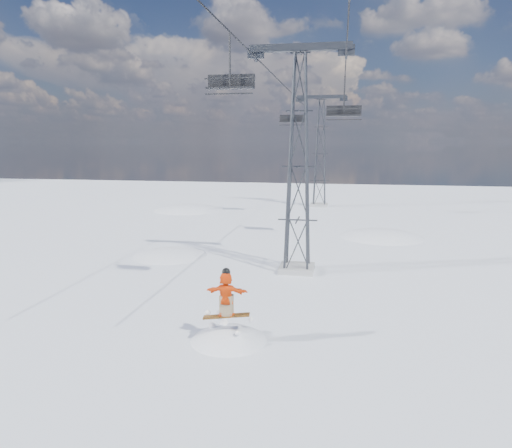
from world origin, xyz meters
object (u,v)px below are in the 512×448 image
object	(u,v)px
snowboarder_jump	(229,384)
lift_chair_near	(230,83)
lift_tower_far	(320,154)
lift_tower_near	(298,167)

from	to	relation	value
snowboarder_jump	lift_chair_near	distance (m)	11.23
snowboarder_jump	lift_chair_near	size ratio (longest dim) A/B	2.84
lift_tower_far	snowboarder_jump	size ratio (longest dim) A/B	1.73
lift_tower_near	snowboarder_jump	bearing A→B (deg)	-99.49
lift_tower_near	lift_chair_near	bearing A→B (deg)	-112.09
lift_tower_near	lift_chair_near	xyz separation A→B (m)	(-2.20, -5.42, 3.52)
lift_chair_near	snowboarder_jump	bearing A→B (deg)	-78.70
lift_tower_far	snowboarder_jump	world-z (taller)	lift_tower_far
lift_chair_near	lift_tower_far	bearing A→B (deg)	85.86
lift_tower_near	snowboarder_jump	world-z (taller)	lift_tower_near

